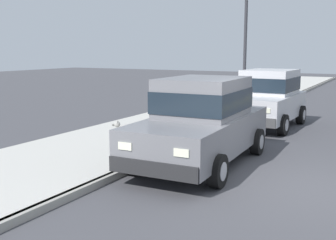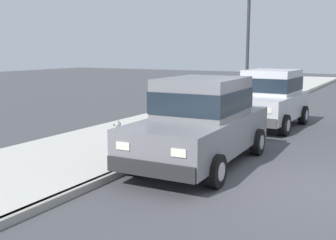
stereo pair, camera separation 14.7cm
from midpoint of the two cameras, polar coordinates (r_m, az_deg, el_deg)
name	(u,v)px [view 1 (the left image)]	position (r m, az deg, el deg)	size (l,w,h in m)	color
ground_plane	(293,186)	(8.27, 16.25, -8.59)	(80.00, 80.00, 0.00)	#424247
curb	(148,161)	(9.41, -3.20, -5.57)	(0.16, 64.00, 0.14)	gray
sidewalk	(85,152)	(10.44, -11.66, -4.24)	(3.60, 64.00, 0.14)	#B7B5AD
car_grey_sedan	(202,120)	(9.27, 4.22, -0.03)	(2.14, 4.66, 1.92)	slate
car_silver_hatchback	(268,97)	(14.20, 13.21, 3.03)	(2.04, 3.85, 1.88)	#BCBCC1
dog_grey	(125,127)	(11.50, -6.22, -1.00)	(0.71, 0.40, 0.49)	#999691
street_lamp	(245,40)	(16.24, 10.25, 10.74)	(0.36, 0.36, 4.42)	#2D2D33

